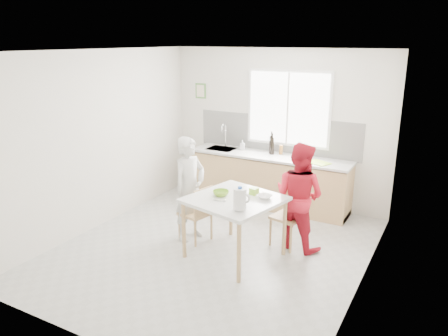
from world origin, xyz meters
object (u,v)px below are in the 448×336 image
(dining_table, at_px, (235,204))
(person_white, at_px, (190,189))
(chair_far, at_px, (291,213))
(bowl_white, at_px, (265,197))
(milk_jug, at_px, (240,198))
(chair_left, at_px, (198,211))
(bowl_green, at_px, (221,193))
(wine_bottle_a, at_px, (271,145))
(wine_bottle_b, at_px, (272,146))
(person_red, at_px, (299,196))

(dining_table, distance_m, person_white, 0.85)
(dining_table, relative_size, chair_far, 1.50)
(dining_table, distance_m, bowl_white, 0.41)
(person_white, distance_m, milk_jug, 1.23)
(chair_left, relative_size, milk_jug, 2.95)
(bowl_green, xyz_separation_m, bowl_white, (0.56, 0.18, -0.01))
(dining_table, distance_m, chair_left, 0.75)
(bowl_white, bearing_deg, wine_bottle_a, 110.53)
(dining_table, relative_size, milk_jug, 4.60)
(wine_bottle_b, bearing_deg, wine_bottle_a, 141.05)
(milk_jug, bearing_deg, bowl_white, 92.62)
(person_red, relative_size, milk_jug, 5.35)
(person_red, relative_size, wine_bottle_a, 4.74)
(milk_jug, bearing_deg, person_white, 166.66)
(milk_jug, bearing_deg, dining_table, 139.29)
(dining_table, distance_m, chair_far, 0.93)
(dining_table, height_order, chair_left, same)
(bowl_green, distance_m, milk_jug, 0.58)
(wine_bottle_a, bearing_deg, milk_jug, -75.79)
(wine_bottle_a, relative_size, wine_bottle_b, 1.07)
(bowl_green, distance_m, bowl_white, 0.58)
(chair_far, distance_m, wine_bottle_a, 1.72)
(chair_left, distance_m, person_white, 0.35)
(chair_far, bearing_deg, wine_bottle_b, 136.01)
(person_red, xyz_separation_m, wine_bottle_a, (-1.00, 1.38, 0.32))
(chair_far, relative_size, person_white, 0.57)
(chair_left, distance_m, bowl_white, 1.09)
(milk_jug, bearing_deg, wine_bottle_a, 117.38)
(milk_jug, relative_size, wine_bottle_a, 0.89)
(person_white, bearing_deg, wine_bottle_a, -1.03)
(chair_left, height_order, wine_bottle_a, wine_bottle_a)
(chair_far, relative_size, bowl_green, 4.03)
(bowl_white, bearing_deg, dining_table, -153.37)
(bowl_white, bearing_deg, person_red, 59.61)
(person_white, relative_size, bowl_green, 7.09)
(dining_table, bearing_deg, milk_jug, -53.89)
(person_red, xyz_separation_m, bowl_white, (-0.30, -0.51, 0.10))
(chair_far, distance_m, bowl_white, 0.68)
(dining_table, height_order, person_white, person_white)
(milk_jug, bearing_deg, wine_bottle_b, 116.81)
(chair_far, relative_size, wine_bottle_a, 2.71)
(dining_table, xyz_separation_m, person_red, (0.65, 0.68, 0.01))
(chair_left, relative_size, chair_far, 0.96)
(bowl_green, bearing_deg, bowl_white, 17.79)
(wine_bottle_b, bearing_deg, person_red, -54.24)
(person_red, height_order, milk_jug, person_red)
(person_red, distance_m, wine_bottle_a, 1.73)
(chair_far, height_order, bowl_white, bowl_white)
(chair_left, height_order, bowl_green, bowl_green)
(chair_far, bearing_deg, bowl_white, -95.05)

